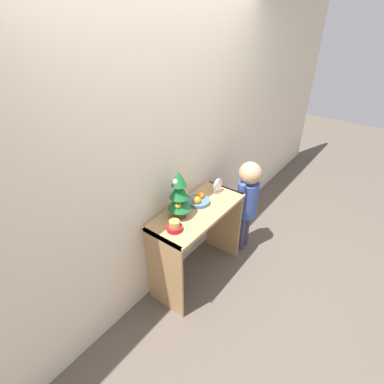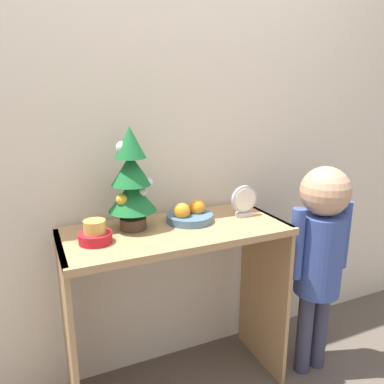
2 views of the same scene
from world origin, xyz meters
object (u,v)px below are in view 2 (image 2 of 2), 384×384
at_px(singing_bowl, 95,234).
at_px(child_figure, 320,245).
at_px(mini_tree, 131,180).
at_px(desk_clock, 244,201).
at_px(fruit_bowl, 190,215).

distance_m(singing_bowl, child_figure, 1.04).
relative_size(mini_tree, desk_clock, 2.94).
relative_size(mini_tree, singing_bowl, 3.39).
distance_m(mini_tree, desk_clock, 0.54).
height_order(fruit_bowl, singing_bowl, fruit_bowl).
bearing_deg(child_figure, mini_tree, 165.32).
height_order(mini_tree, fruit_bowl, mini_tree).
bearing_deg(mini_tree, fruit_bowl, -2.69).
bearing_deg(mini_tree, child_figure, -14.68).
relative_size(mini_tree, fruit_bowl, 2.08).
bearing_deg(singing_bowl, child_figure, -7.35).
bearing_deg(mini_tree, singing_bowl, -152.96).
relative_size(singing_bowl, child_figure, 0.12).
bearing_deg(child_figure, desk_clock, 152.45).
relative_size(desk_clock, child_figure, 0.14).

